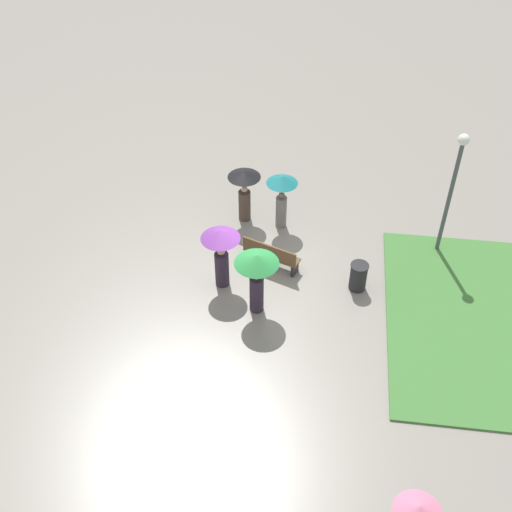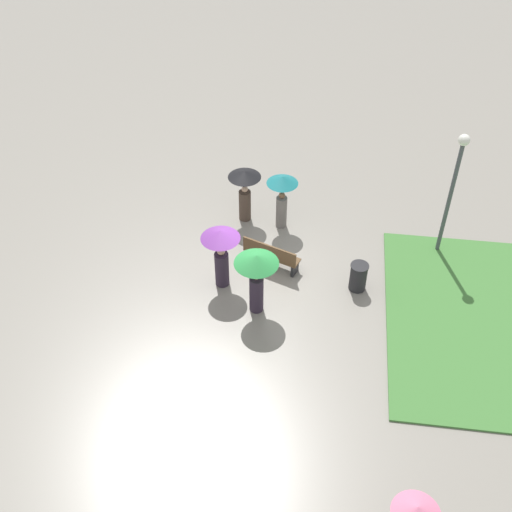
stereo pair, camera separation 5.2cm
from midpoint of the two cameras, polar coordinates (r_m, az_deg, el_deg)
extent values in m
plane|color=gray|center=(18.48, 0.03, -2.09)|extent=(90.00, 90.00, 0.00)
cube|color=brown|center=(18.65, 1.35, 0.15)|extent=(1.73, 1.00, 0.05)
cube|color=brown|center=(18.36, 1.10, 0.41)|extent=(1.60, 0.65, 0.45)
cube|color=#232326|center=(18.56, 3.38, -1.09)|extent=(0.21, 0.38, 0.40)
cube|color=#232326|center=(19.06, -0.65, 0.35)|extent=(0.21, 0.38, 0.40)
cylinder|color=#474C51|center=(19.08, 16.67, 4.73)|extent=(0.12, 0.12, 3.69)
sphere|color=white|center=(18.00, 17.91, 9.82)|extent=(0.32, 0.32, 0.32)
cylinder|color=#232326|center=(18.17, 8.99, -1.85)|extent=(0.48, 0.48, 0.84)
cylinder|color=black|center=(17.87, 9.14, -0.84)|extent=(0.52, 0.52, 0.03)
cylinder|color=#2D2333|center=(17.25, -0.03, -3.40)|extent=(0.53, 0.53, 1.14)
sphere|color=tan|center=(16.78, -0.03, -1.78)|extent=(0.20, 0.20, 0.20)
cylinder|color=#4C4C4F|center=(16.59, -0.03, -1.09)|extent=(0.02, 0.02, 0.35)
cone|color=#237A38|center=(16.38, -0.03, -0.30)|extent=(1.18, 1.18, 0.26)
cylinder|color=#2D2333|center=(18.01, -3.13, -1.17)|extent=(0.56, 0.56, 1.11)
sphere|color=tan|center=(17.56, -3.21, 0.43)|extent=(0.23, 0.23, 0.23)
cylinder|color=#4C4C4F|center=(17.37, -3.24, 1.14)|extent=(0.02, 0.02, 0.35)
cone|color=#703389|center=(17.18, -3.28, 1.91)|extent=(1.09, 1.09, 0.25)
cylinder|color=slate|center=(20.03, 2.17, 3.95)|extent=(0.47, 0.47, 1.08)
sphere|color=brown|center=(19.64, 2.22, 5.42)|extent=(0.20, 0.20, 0.20)
cylinder|color=#4C4C4F|center=(19.48, 2.24, 6.07)|extent=(0.02, 0.02, 0.35)
cone|color=#197075|center=(19.31, 2.26, 6.79)|extent=(0.96, 0.96, 0.24)
cylinder|color=#47382D|center=(20.30, -1.09, 4.53)|extent=(0.48, 0.48, 1.05)
sphere|color=tan|center=(19.93, -1.12, 5.97)|extent=(0.20, 0.20, 0.20)
cylinder|color=#4C4C4F|center=(19.77, -1.13, 6.62)|extent=(0.02, 0.02, 0.35)
cone|color=black|center=(19.61, -1.14, 7.29)|extent=(1.02, 1.02, 0.22)
cone|color=pink|center=(12.72, 14.14, -21.02)|extent=(0.93, 0.93, 0.24)
camera|label=1|loc=(0.03, -90.08, -0.07)|focal=45.00mm
camera|label=2|loc=(0.03, 89.92, 0.07)|focal=45.00mm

